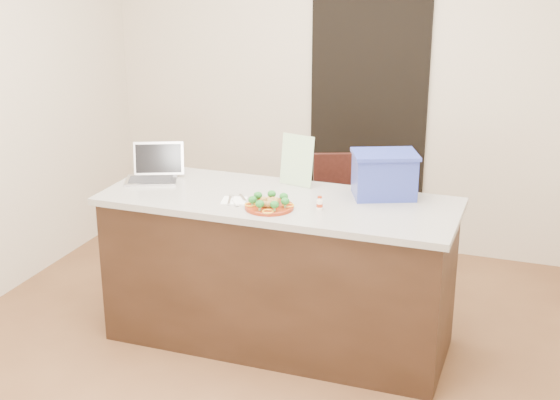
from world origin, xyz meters
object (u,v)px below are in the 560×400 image
(blue_box, at_px, (384,174))
(chair, at_px, (339,215))
(laptop, at_px, (155,170))
(napkin, at_px, (234,201))
(yogurt_bottle, at_px, (320,204))
(island, at_px, (278,271))
(plate, at_px, (269,207))

(blue_box, distance_m, chair, 0.92)
(laptop, relative_size, blue_box, 0.84)
(napkin, xyz_separation_m, yogurt_bottle, (0.50, 0.03, 0.03))
(island, height_order, laptop, laptop)
(plate, bearing_deg, napkin, 168.15)
(island, bearing_deg, plate, -86.25)
(plate, bearing_deg, laptop, 162.50)
(napkin, bearing_deg, plate, -11.85)
(island, relative_size, chair, 2.18)
(yogurt_bottle, height_order, laptop, laptop)
(yogurt_bottle, bearing_deg, napkin, -176.38)
(plate, xyz_separation_m, blue_box, (0.55, 0.42, 0.12))
(yogurt_bottle, bearing_deg, laptop, 170.41)
(plate, bearing_deg, chair, 83.66)
(napkin, bearing_deg, chair, 70.69)
(plate, distance_m, laptop, 0.90)
(napkin, bearing_deg, yogurt_bottle, 3.62)
(island, xyz_separation_m, napkin, (-0.22, -0.13, 0.46))
(blue_box, height_order, chair, blue_box)
(blue_box, bearing_deg, chair, 101.57)
(chair, bearing_deg, plate, -118.05)
(island, height_order, plate, plate)
(napkin, distance_m, yogurt_bottle, 0.50)
(napkin, relative_size, yogurt_bottle, 1.82)
(napkin, xyz_separation_m, blue_box, (0.78, 0.37, 0.13))
(napkin, distance_m, blue_box, 0.87)
(yogurt_bottle, relative_size, blue_box, 0.17)
(chair, bearing_deg, napkin, -131.02)
(laptop, relative_size, chair, 0.39)
(yogurt_bottle, bearing_deg, chair, 98.84)
(yogurt_bottle, relative_size, laptop, 0.20)
(laptop, height_order, chair, laptop)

